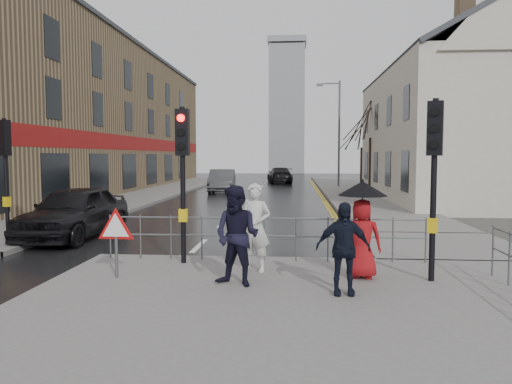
% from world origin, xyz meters
% --- Properties ---
extents(ground, '(120.00, 120.00, 0.00)m').
position_xyz_m(ground, '(0.00, 0.00, 0.00)').
color(ground, black).
rests_on(ground, ground).
extents(near_pavement, '(10.00, 9.00, 0.14)m').
position_xyz_m(near_pavement, '(3.00, -3.50, 0.07)').
color(near_pavement, '#605E5B').
rests_on(near_pavement, ground).
extents(left_pavement, '(4.00, 44.00, 0.14)m').
position_xyz_m(left_pavement, '(-6.50, 23.00, 0.07)').
color(left_pavement, '#605E5B').
rests_on(left_pavement, ground).
extents(right_pavement, '(4.00, 40.00, 0.14)m').
position_xyz_m(right_pavement, '(6.50, 25.00, 0.07)').
color(right_pavement, '#605E5B').
rests_on(right_pavement, ground).
extents(pavement_bridge_right, '(4.00, 4.20, 0.14)m').
position_xyz_m(pavement_bridge_right, '(6.50, 3.00, 0.07)').
color(pavement_bridge_right, '#605E5B').
rests_on(pavement_bridge_right, ground).
extents(building_left_terrace, '(8.00, 42.00, 10.00)m').
position_xyz_m(building_left_terrace, '(-12.00, 22.00, 5.00)').
color(building_left_terrace, '#836B4B').
rests_on(building_left_terrace, ground).
extents(building_right_cream, '(9.00, 16.40, 10.10)m').
position_xyz_m(building_right_cream, '(12.00, 18.00, 4.78)').
color(building_right_cream, beige).
rests_on(building_right_cream, ground).
extents(church_tower, '(5.00, 5.00, 18.00)m').
position_xyz_m(church_tower, '(1.50, 62.00, 9.00)').
color(church_tower, gray).
rests_on(church_tower, ground).
extents(traffic_signal_near_left, '(0.28, 0.27, 3.40)m').
position_xyz_m(traffic_signal_near_left, '(0.20, 0.20, 2.46)').
color(traffic_signal_near_left, black).
rests_on(traffic_signal_near_left, near_pavement).
extents(traffic_signal_near_right, '(0.34, 0.33, 3.40)m').
position_xyz_m(traffic_signal_near_right, '(5.20, -1.00, 2.46)').
color(traffic_signal_near_right, black).
rests_on(traffic_signal_near_right, near_pavement).
extents(traffic_signal_far_left, '(0.34, 0.33, 3.40)m').
position_xyz_m(traffic_signal_far_left, '(-5.50, 3.00, 2.46)').
color(traffic_signal_far_left, black).
rests_on(traffic_signal_far_left, left_pavement).
extents(guard_railing_front, '(7.14, 0.04, 1.00)m').
position_xyz_m(guard_railing_front, '(1.95, 0.60, 0.86)').
color(guard_railing_front, '#595B5E').
rests_on(guard_railing_front, near_pavement).
extents(warning_sign, '(0.80, 0.07, 1.35)m').
position_xyz_m(warning_sign, '(-0.80, -1.21, 1.04)').
color(warning_sign, '#595B5E').
rests_on(warning_sign, near_pavement).
extents(street_lamp, '(1.83, 0.25, 8.00)m').
position_xyz_m(street_lamp, '(5.82, 28.00, 4.71)').
color(street_lamp, '#595B5E').
rests_on(street_lamp, right_pavement).
extents(tree_near, '(2.40, 2.40, 6.58)m').
position_xyz_m(tree_near, '(7.50, 22.00, 5.14)').
color(tree_near, '#32211C').
rests_on(tree_near, right_pavement).
extents(tree_far, '(2.40, 2.40, 5.64)m').
position_xyz_m(tree_far, '(8.00, 30.00, 4.42)').
color(tree_far, '#32211C').
rests_on(tree_far, right_pavement).
extents(pedestrian_a, '(0.74, 0.57, 1.79)m').
position_xyz_m(pedestrian_a, '(1.83, -0.48, 1.04)').
color(pedestrian_a, silver).
rests_on(pedestrian_a, near_pavement).
extents(pedestrian_b, '(1.07, 0.96, 1.82)m').
position_xyz_m(pedestrian_b, '(1.59, -1.63, 1.05)').
color(pedestrian_b, black).
rests_on(pedestrian_b, near_pavement).
extents(pedestrian_with_umbrella, '(0.96, 0.96, 1.87)m').
position_xyz_m(pedestrian_with_umbrella, '(3.91, -0.89, 1.21)').
color(pedestrian_with_umbrella, maroon).
rests_on(pedestrian_with_umbrella, near_pavement).
extents(pedestrian_d, '(0.94, 0.42, 1.57)m').
position_xyz_m(pedestrian_d, '(3.45, -2.05, 0.93)').
color(pedestrian_d, black).
rests_on(pedestrian_d, near_pavement).
extents(car_parked, '(2.14, 4.78, 1.60)m').
position_xyz_m(car_parked, '(-4.00, 4.00, 0.80)').
color(car_parked, black).
rests_on(car_parked, ground).
extents(car_mid, '(2.01, 4.85, 1.56)m').
position_xyz_m(car_mid, '(-2.28, 23.11, 0.78)').
color(car_mid, '#3F4143').
rests_on(car_mid, ground).
extents(car_far, '(2.59, 5.18, 1.44)m').
position_xyz_m(car_far, '(1.30, 34.56, 0.72)').
color(car_far, black).
rests_on(car_far, ground).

